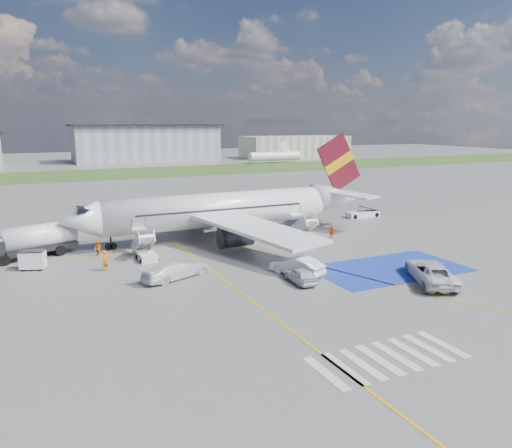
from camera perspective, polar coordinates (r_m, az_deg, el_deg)
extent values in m
plane|color=#60605E|center=(45.48, 1.92, -5.36)|extent=(400.00, 400.00, 0.00)
cube|color=#2D4C1E|center=(135.81, -16.76, 5.50)|extent=(400.00, 30.00, 0.01)
cube|color=gold|center=(56.04, -3.68, -2.11)|extent=(120.00, 0.20, 0.01)
cube|color=gold|center=(34.94, 2.09, -10.71)|extent=(0.20, 60.00, 0.01)
cube|color=gold|center=(56.04, -3.68, -2.11)|extent=(20.71, 56.45, 0.01)
cube|color=#1A34A1|center=(47.68, 14.97, -4.95)|extent=(14.00, 8.00, 0.01)
cube|color=silver|center=(28.23, 7.99, -16.53)|extent=(0.60, 4.00, 0.01)
cube|color=silver|center=(28.84, 10.06, -15.96)|extent=(0.60, 4.00, 0.01)
cube|color=silver|center=(29.49, 12.04, -15.39)|extent=(0.60, 4.00, 0.01)
cube|color=silver|center=(30.17, 13.92, -14.84)|extent=(0.60, 4.00, 0.01)
cube|color=silver|center=(30.88, 15.71, -14.29)|extent=(0.60, 4.00, 0.01)
cube|color=silver|center=(31.62, 17.41, -13.76)|extent=(0.60, 4.00, 0.01)
cube|color=silver|center=(32.39, 19.02, -13.24)|extent=(0.60, 4.00, 0.01)
cube|color=silver|center=(33.18, 20.54, -12.73)|extent=(0.60, 4.00, 0.01)
cube|color=gray|center=(178.36, -12.43, 8.99)|extent=(48.00, 18.00, 12.00)
cube|color=gray|center=(192.03, 4.48, 8.79)|extent=(40.00, 16.00, 8.00)
cylinder|color=white|center=(57.18, -4.47, 1.63)|extent=(26.00, 3.90, 3.90)
cone|color=white|center=(53.83, -19.56, 0.36)|extent=(4.00, 3.90, 3.90)
cube|color=black|center=(53.70, -19.00, 1.51)|extent=(1.67, 1.90, 0.82)
cone|color=white|center=(64.57, 9.11, 3.02)|extent=(6.50, 3.90, 3.90)
cube|color=white|center=(49.99, 0.09, -0.49)|extent=(9.86, 15.95, 1.40)
cube|color=white|center=(65.50, -6.29, 2.33)|extent=(9.86, 15.95, 1.40)
cylinder|color=#38383A|center=(52.48, -2.25, -1.48)|extent=(3.40, 2.10, 2.10)
cylinder|color=#38383A|center=(62.72, -6.26, 0.62)|extent=(3.40, 2.10, 2.10)
cube|color=#530E18|center=(64.24, 9.45, 6.92)|extent=(6.62, 0.30, 7.45)
cube|color=#D5990B|center=(64.24, 9.45, 6.92)|extent=(4.36, 0.40, 3.08)
cube|color=white|center=(62.23, 11.24, 3.28)|extent=(4.73, 5.95, 0.49)
cube|color=white|center=(67.43, 8.02, 4.01)|extent=(4.73, 5.95, 0.49)
cube|color=black|center=(55.32, -3.75, 1.67)|extent=(19.50, 0.04, 0.18)
cube|color=black|center=(58.93, -5.15, 2.26)|extent=(19.50, 0.04, 0.18)
cube|color=white|center=(51.03, -12.78, -2.08)|extent=(1.40, 3.73, 2.32)
cube|color=white|center=(52.61, -13.28, -0.52)|extent=(1.40, 1.00, 0.12)
cylinder|color=black|center=(52.37, -14.06, 0.00)|extent=(0.06, 0.06, 1.10)
cylinder|color=black|center=(52.64, -12.56, 0.13)|extent=(0.06, 0.06, 1.10)
cube|color=white|center=(49.78, -12.31, -3.71)|extent=(1.60, 2.40, 0.70)
cube|color=white|center=(57.71, 5.43, -0.27)|extent=(1.40, 3.73, 2.32)
cube|color=white|center=(59.12, 4.51, 1.07)|extent=(1.40, 1.00, 0.12)
cylinder|color=black|center=(58.68, 3.93, 1.55)|extent=(0.06, 0.06, 1.10)
cylinder|color=black|center=(59.37, 5.11, 1.64)|extent=(0.06, 0.06, 1.10)
cube|color=white|center=(56.61, 6.23, -1.66)|extent=(1.60, 2.40, 0.70)
cylinder|color=white|center=(54.31, -23.56, -1.29)|extent=(7.40, 4.54, 2.37)
cube|color=black|center=(54.57, -23.46, -2.50)|extent=(7.40, 4.54, 0.52)
cube|color=white|center=(49.98, -24.16, -3.76)|extent=(2.43, 1.91, 1.49)
cube|color=black|center=(49.79, -24.23, -2.87)|extent=(2.30, 1.78, 0.13)
cube|color=white|center=(72.39, 12.10, 1.11)|extent=(4.97, 1.73, 0.82)
cube|color=black|center=(73.00, 12.91, 1.73)|extent=(3.25, 1.29, 0.92)
imported|color=silver|center=(42.16, 5.09, -5.84)|extent=(1.80, 3.97, 1.32)
imported|color=silver|center=(44.12, 4.70, -4.81)|extent=(3.65, 5.33, 1.66)
imported|color=silver|center=(44.71, 19.37, -4.81)|extent=(5.30, 6.71, 2.29)
imported|color=white|center=(43.70, -9.11, -4.88)|extent=(5.39, 3.76, 1.96)
imported|color=orange|center=(47.25, -16.82, -4.03)|extent=(0.81, 0.80, 1.89)
imported|color=orange|center=(52.47, -17.64, -2.71)|extent=(0.92, 0.97, 1.58)
imported|color=#E4560C|center=(58.38, 8.66, -0.87)|extent=(0.71, 1.01, 1.60)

